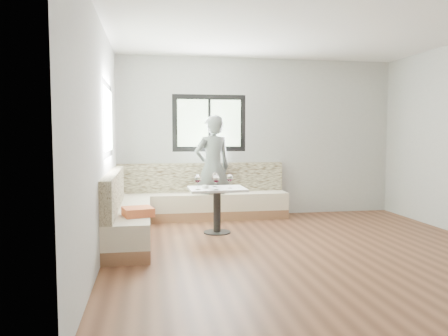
{
  "coord_description": "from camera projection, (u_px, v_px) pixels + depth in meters",
  "views": [
    {
      "loc": [
        -1.95,
        -5.15,
        1.47
      ],
      "look_at": [
        -0.85,
        1.24,
        0.95
      ],
      "focal_mm": 35.0,
      "sensor_mm": 36.0,
      "label": 1
    }
  ],
  "objects": [
    {
      "name": "room",
      "position": [
        300.0,
        138.0,
        5.46
      ],
      "size": [
        5.01,
        5.01,
        2.81
      ],
      "color": "brown",
      "rests_on": "ground"
    },
    {
      "name": "banquette",
      "position": [
        173.0,
        206.0,
        6.82
      ],
      "size": [
        2.9,
        2.8,
        0.95
      ],
      "color": "#8A5E41",
      "rests_on": "ground"
    },
    {
      "name": "table",
      "position": [
        217.0,
        199.0,
        6.43
      ],
      "size": [
        0.83,
        0.65,
        0.67
      ],
      "rotation": [
        0.0,
        0.0,
        0.02
      ],
      "color": "black",
      "rests_on": "ground"
    },
    {
      "name": "person",
      "position": [
        213.0,
        168.0,
        7.41
      ],
      "size": [
        0.74,
        0.58,
        1.78
      ],
      "primitive_type": "imported",
      "rotation": [
        0.0,
        0.0,
        3.41
      ],
      "color": "slate",
      "rests_on": "ground"
    },
    {
      "name": "olive_ramekin",
      "position": [
        205.0,
        187.0,
        6.39
      ],
      "size": [
        0.1,
        0.1,
        0.04
      ],
      "color": "white",
      "rests_on": "table"
    },
    {
      "name": "wine_glass_a",
      "position": [
        198.0,
        179.0,
        6.18
      ],
      "size": [
        0.1,
        0.1,
        0.21
      ],
      "color": "white",
      "rests_on": "table"
    },
    {
      "name": "wine_glass_b",
      "position": [
        216.0,
        179.0,
        6.17
      ],
      "size": [
        0.1,
        0.1,
        0.21
      ],
      "color": "white",
      "rests_on": "table"
    },
    {
      "name": "wine_glass_c",
      "position": [
        230.0,
        178.0,
        6.32
      ],
      "size": [
        0.1,
        0.1,
        0.21
      ],
      "color": "white",
      "rests_on": "table"
    },
    {
      "name": "wine_glass_d",
      "position": [
        215.0,
        177.0,
        6.53
      ],
      "size": [
        0.1,
        0.1,
        0.21
      ],
      "color": "white",
      "rests_on": "table"
    }
  ]
}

